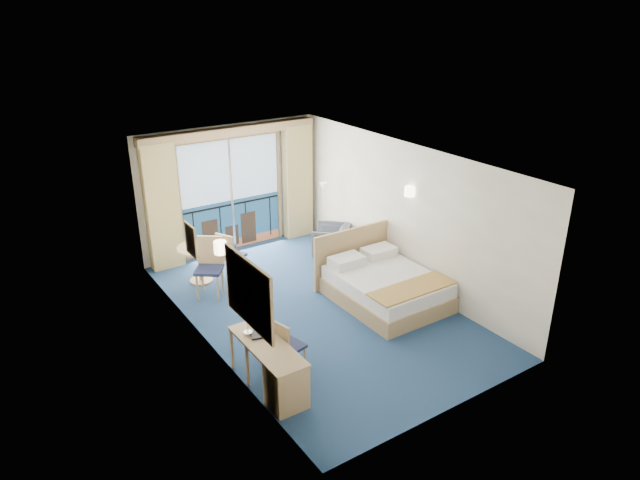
{
  "coord_description": "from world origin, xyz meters",
  "views": [
    {
      "loc": [
        -4.78,
        -7.39,
        4.99
      ],
      "look_at": [
        0.25,
        0.2,
        1.17
      ],
      "focal_mm": 32.0,
      "sensor_mm": 36.0,
      "label": 1
    }
  ],
  "objects": [
    {
      "name": "nightstand",
      "position": [
        1.79,
        1.05,
        0.25
      ],
      "size": [
        0.37,
        0.36,
        0.49
      ],
      "primitive_type": "cube",
      "color": "tan",
      "rests_on": "ground"
    },
    {
      "name": "table_chair_a",
      "position": [
        -0.74,
        1.85,
        0.55
      ],
      "size": [
        0.56,
        0.56,
        0.97
      ],
      "rotation": [
        0.0,
        0.0,
        2.03
      ],
      "color": "#1B2140",
      "rests_on": "ground"
    },
    {
      "name": "desk",
      "position": [
        -1.74,
        -1.89,
        0.38
      ],
      "size": [
        0.5,
        1.46,
        0.68
      ],
      "color": "tan",
      "rests_on": "ground"
    },
    {
      "name": "desk_chair",
      "position": [
        -1.37,
        -1.36,
        0.49
      ],
      "size": [
        0.45,
        0.44,
        0.86
      ],
      "rotation": [
        0.0,
        0.0,
        1.79
      ],
      "color": "#1B2140",
      "rests_on": "ground"
    },
    {
      "name": "pelmet",
      "position": [
        0.0,
        3.1,
        2.58
      ],
      "size": [
        3.8,
        0.25,
        0.18
      ],
      "primitive_type": "cube",
      "color": "tan",
      "rests_on": "room_walls"
    },
    {
      "name": "round_table",
      "position": [
        -1.25,
        2.1,
        0.55
      ],
      "size": [
        0.81,
        0.81,
        0.72
      ],
      "color": "tan",
      "rests_on": "ground"
    },
    {
      "name": "floor_lamp",
      "position": [
        1.67,
        2.21,
        1.1
      ],
      "size": [
        0.2,
        0.2,
        1.45
      ],
      "color": "silver",
      "rests_on": "ground"
    },
    {
      "name": "table_chair_b",
      "position": [
        -1.27,
        1.52,
        0.61
      ],
      "size": [
        0.66,
        0.66,
        1.09
      ],
      "rotation": [
        0.0,
        0.0,
        -0.64
      ],
      "color": "#1B2140",
      "rests_on": "ground"
    },
    {
      "name": "room_walls",
      "position": [
        0.0,
        0.0,
        1.78
      ],
      "size": [
        4.04,
        6.54,
        2.72
      ],
      "color": "beige",
      "rests_on": "ground"
    },
    {
      "name": "bed",
      "position": [
        1.19,
        -0.45,
        0.3
      ],
      "size": [
        1.73,
        2.05,
        1.09
      ],
      "color": "tan",
      "rests_on": "ground"
    },
    {
      "name": "mirror",
      "position": [
        -1.97,
        -1.5,
        1.55
      ],
      "size": [
        0.05,
        1.25,
        0.95
      ],
      "color": "tan",
      "rests_on": "room_walls"
    },
    {
      "name": "phone",
      "position": [
        1.77,
        1.01,
        0.53
      ],
      "size": [
        0.19,
        0.15,
        0.08
      ],
      "primitive_type": "cube",
      "rotation": [
        0.0,
        0.0,
        0.08
      ],
      "color": "silver",
      "rests_on": "nightstand"
    },
    {
      "name": "sconce_left",
      "position": [
        -1.94,
        -0.6,
        1.85
      ],
      "size": [
        0.18,
        0.18,
        0.18
      ],
      "primitive_type": "cylinder",
      "color": "beige",
      "rests_on": "room_walls"
    },
    {
      "name": "wall_print",
      "position": [
        -1.97,
        0.45,
        1.6
      ],
      "size": [
        0.04,
        0.42,
        0.52
      ],
      "color": "tan",
      "rests_on": "room_walls"
    },
    {
      "name": "sconce_right",
      "position": [
        1.94,
        -0.15,
        1.85
      ],
      "size": [
        0.18,
        0.18,
        0.18
      ],
      "primitive_type": "cylinder",
      "color": "beige",
      "rests_on": "room_walls"
    },
    {
      "name": "floor",
      "position": [
        0.0,
        0.0,
        0.0
      ],
      "size": [
        6.5,
        6.5,
        0.0
      ],
      "primitive_type": "plane",
      "color": "navy",
      "rests_on": "ground"
    },
    {
      "name": "desk_lamp",
      "position": [
        -1.84,
        -1.12,
        1.04
      ],
      "size": [
        0.13,
        0.13,
        0.47
      ],
      "color": "silver",
      "rests_on": "desk"
    },
    {
      "name": "folder",
      "position": [
        -1.69,
        -1.23,
        0.7
      ],
      "size": [
        0.34,
        0.29,
        0.03
      ],
      "primitive_type": "cube",
      "rotation": [
        0.0,
        0.0,
        -0.29
      ],
      "color": "black",
      "rests_on": "desk"
    },
    {
      "name": "curtain_right",
      "position": [
        1.55,
        3.07,
        1.28
      ],
      "size": [
        0.65,
        0.22,
        2.55
      ],
      "primitive_type": "cube",
      "color": "tan",
      "rests_on": "room_walls"
    },
    {
      "name": "balcony_door",
      "position": [
        -0.01,
        3.22,
        1.14
      ],
      "size": [
        2.36,
        0.03,
        2.52
      ],
      "color": "navy",
      "rests_on": "room_walls"
    },
    {
      "name": "curtain_left",
      "position": [
        -1.55,
        3.07,
        1.28
      ],
      "size": [
        0.65,
        0.22,
        2.55
      ],
      "primitive_type": "cube",
      "color": "tan",
      "rests_on": "room_walls"
    },
    {
      "name": "armchair",
      "position": [
        1.52,
        1.69,
        0.34
      ],
      "size": [
        1.04,
        1.04,
        0.68
      ],
      "primitive_type": "imported",
      "rotation": [
        0.0,
        0.0,
        3.94
      ],
      "color": "#474B57",
      "rests_on": "ground"
    }
  ]
}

